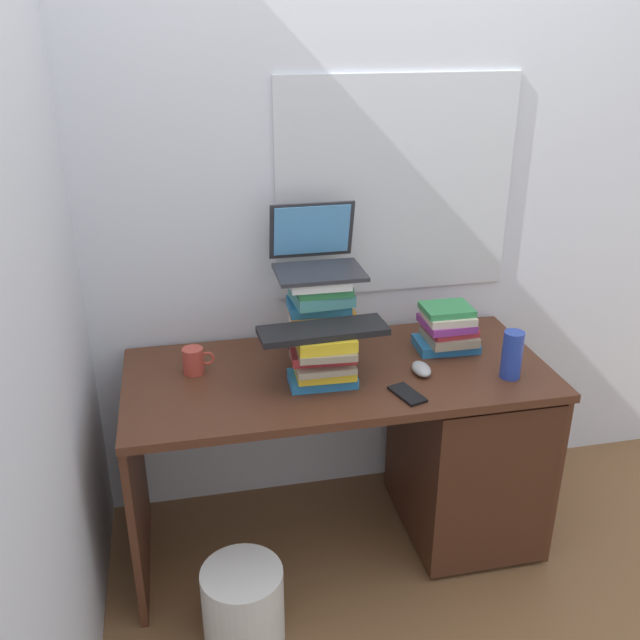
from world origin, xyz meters
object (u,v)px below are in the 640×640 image
(laptop, at_px, (316,254))
(water_bottle, at_px, (512,355))
(mug, at_px, (194,361))
(keyboard, at_px, (323,331))
(desk, at_px, (436,441))
(cell_phone, at_px, (407,394))
(book_stack_tall, at_px, (320,316))
(wastebasket, at_px, (243,606))
(book_stack_side, at_px, (448,329))
(book_stack_keyboard_riser, at_px, (323,358))
(computer_mouse, at_px, (421,369))

(laptop, height_order, water_bottle, laptop)
(laptop, xyz_separation_m, water_bottle, (0.60, -0.34, -0.29))
(laptop, xyz_separation_m, mug, (-0.45, -0.08, -0.33))
(keyboard, distance_m, mug, 0.47)
(laptop, relative_size, water_bottle, 1.79)
(desk, height_order, cell_phone, cell_phone)
(book_stack_tall, distance_m, water_bottle, 0.67)
(book_stack_tall, bearing_deg, keyboard, -99.36)
(cell_phone, relative_size, wastebasket, 0.48)
(book_stack_side, xyz_separation_m, water_bottle, (0.13, -0.25, 0.00))
(book_stack_keyboard_riser, relative_size, laptop, 0.75)
(mug, relative_size, water_bottle, 0.65)
(computer_mouse, height_order, wastebasket, computer_mouse)
(book_stack_side, relative_size, mug, 2.09)
(water_bottle, xyz_separation_m, wastebasket, (-0.96, -0.25, -0.67))
(book_stack_keyboard_riser, height_order, wastebasket, book_stack_keyboard_riser)
(book_stack_tall, height_order, computer_mouse, book_stack_tall)
(book_stack_tall, relative_size, water_bottle, 1.90)
(computer_mouse, distance_m, water_bottle, 0.31)
(computer_mouse, xyz_separation_m, water_bottle, (0.29, -0.08, 0.07))
(wastebasket, bearing_deg, book_stack_keyboard_riser, 46.08)
(laptop, distance_m, computer_mouse, 0.54)
(book_stack_tall, bearing_deg, laptop, 92.95)
(desk, relative_size, keyboard, 3.50)
(book_stack_side, distance_m, water_bottle, 0.28)
(desk, bearing_deg, book_stack_keyboard_riser, -173.94)
(water_bottle, xyz_separation_m, cell_phone, (-0.38, -0.05, -0.08))
(laptop, relative_size, wastebasket, 1.07)
(book_stack_side, distance_m, computer_mouse, 0.24)
(water_bottle, bearing_deg, desk, 143.42)
(book_stack_side, height_order, water_bottle, book_stack_side)
(book_stack_keyboard_riser, relative_size, mug, 2.06)
(computer_mouse, distance_m, cell_phone, 0.16)
(computer_mouse, bearing_deg, book_stack_tall, 147.84)
(desk, xyz_separation_m, keyboard, (-0.45, -0.05, 0.52))
(desk, distance_m, book_stack_keyboard_riser, 0.61)
(laptop, bearing_deg, book_stack_keyboard_riser, -96.33)
(book_stack_tall, distance_m, book_stack_keyboard_riser, 0.20)
(book_stack_side, height_order, wastebasket, book_stack_side)
(desk, distance_m, book_stack_tall, 0.66)
(book_stack_side, relative_size, laptop, 0.76)
(cell_phone, bearing_deg, water_bottle, -9.72)
(book_stack_keyboard_riser, bearing_deg, computer_mouse, -1.38)
(wastebasket, bearing_deg, computer_mouse, 26.54)
(laptop, distance_m, mug, 0.56)
(book_stack_keyboard_riser, height_order, mug, book_stack_keyboard_riser)
(water_bottle, bearing_deg, laptop, 150.97)
(desk, relative_size, book_stack_tall, 4.61)
(desk, distance_m, water_bottle, 0.47)
(book_stack_keyboard_riser, xyz_separation_m, cell_phone, (0.25, -0.14, -0.09))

